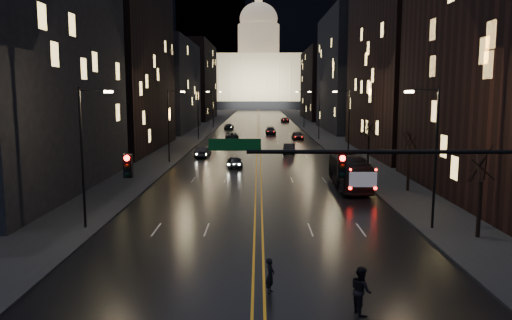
{
  "coord_description": "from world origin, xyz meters",
  "views": [
    {
      "loc": [
        -0.0,
        -20.74,
        8.69
      ],
      "look_at": [
        -0.17,
        11.91,
        4.22
      ],
      "focal_mm": 35.0,
      "sensor_mm": 36.0,
      "label": 1
    }
  ],
  "objects_px": {
    "traffic_signal": "(399,178)",
    "oncoming_car_b": "(203,152)",
    "bus": "(349,172)",
    "pedestrian_a": "(270,276)",
    "oncoming_car_a": "(235,162)",
    "receding_car_a": "(289,149)",
    "pedestrian_b": "(361,290)"
  },
  "relations": [
    {
      "from": "receding_car_a",
      "to": "pedestrian_a",
      "type": "xyz_separation_m",
      "value": [
        -3.8,
        -48.66,
        0.04
      ]
    },
    {
      "from": "oncoming_car_a",
      "to": "receding_car_a",
      "type": "height_order",
      "value": "receding_car_a"
    },
    {
      "from": "oncoming_car_a",
      "to": "receding_car_a",
      "type": "distance_m",
      "value": 14.38
    },
    {
      "from": "bus",
      "to": "pedestrian_a",
      "type": "distance_m",
      "value": 25.42
    },
    {
      "from": "traffic_signal",
      "to": "oncoming_car_b",
      "type": "distance_m",
      "value": 47.3
    },
    {
      "from": "traffic_signal",
      "to": "oncoming_car_a",
      "type": "xyz_separation_m",
      "value": [
        -8.65,
        36.14,
        -4.42
      ]
    },
    {
      "from": "traffic_signal",
      "to": "pedestrian_a",
      "type": "distance_m",
      "value": 6.92
    },
    {
      "from": "oncoming_car_b",
      "to": "pedestrian_a",
      "type": "distance_m",
      "value": 45.85
    },
    {
      "from": "pedestrian_a",
      "to": "bus",
      "type": "bearing_deg",
      "value": -1.31
    },
    {
      "from": "traffic_signal",
      "to": "pedestrian_a",
      "type": "xyz_separation_m",
      "value": [
        -5.4,
        0.01,
        -4.32
      ]
    },
    {
      "from": "traffic_signal",
      "to": "bus",
      "type": "bearing_deg",
      "value": 84.39
    },
    {
      "from": "oncoming_car_b",
      "to": "traffic_signal",
      "type": "bearing_deg",
      "value": 110.67
    },
    {
      "from": "oncoming_car_a",
      "to": "oncoming_car_b",
      "type": "xyz_separation_m",
      "value": [
        -4.66,
        9.03,
        0.05
      ]
    },
    {
      "from": "pedestrian_b",
      "to": "traffic_signal",
      "type": "bearing_deg",
      "value": -56.71
    },
    {
      "from": "traffic_signal",
      "to": "oncoming_car_b",
      "type": "bearing_deg",
      "value": 106.42
    },
    {
      "from": "traffic_signal",
      "to": "bus",
      "type": "xyz_separation_m",
      "value": [
        2.38,
        24.21,
        -3.65
      ]
    },
    {
      "from": "oncoming_car_b",
      "to": "pedestrian_a",
      "type": "bearing_deg",
      "value": 104.19
    },
    {
      "from": "oncoming_car_b",
      "to": "receding_car_a",
      "type": "relative_size",
      "value": 0.98
    },
    {
      "from": "bus",
      "to": "oncoming_car_b",
      "type": "height_order",
      "value": "bus"
    },
    {
      "from": "oncoming_car_b",
      "to": "pedestrian_b",
      "type": "distance_m",
      "value": 48.54
    },
    {
      "from": "traffic_signal",
      "to": "bus",
      "type": "distance_m",
      "value": 24.59
    },
    {
      "from": "oncoming_car_b",
      "to": "pedestrian_a",
      "type": "relative_size",
      "value": 2.84
    },
    {
      "from": "oncoming_car_b",
      "to": "pedestrian_b",
      "type": "height_order",
      "value": "pedestrian_b"
    },
    {
      "from": "receding_car_a",
      "to": "pedestrian_a",
      "type": "bearing_deg",
      "value": -89.07
    },
    {
      "from": "pedestrian_b",
      "to": "oncoming_car_b",
      "type": "bearing_deg",
      "value": 0.06
    },
    {
      "from": "traffic_signal",
      "to": "pedestrian_b",
      "type": "bearing_deg",
      "value": -133.14
    },
    {
      "from": "oncoming_car_b",
      "to": "receding_car_a",
      "type": "bearing_deg",
      "value": -159.14
    },
    {
      "from": "bus",
      "to": "pedestrian_a",
      "type": "relative_size",
      "value": 6.69
    },
    {
      "from": "bus",
      "to": "oncoming_car_a",
      "type": "bearing_deg",
      "value": 133.81
    },
    {
      "from": "receding_car_a",
      "to": "pedestrian_a",
      "type": "relative_size",
      "value": 2.89
    },
    {
      "from": "oncoming_car_b",
      "to": "receding_car_a",
      "type": "distance_m",
      "value": 12.22
    },
    {
      "from": "traffic_signal",
      "to": "pedestrian_a",
      "type": "bearing_deg",
      "value": 179.86
    }
  ]
}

